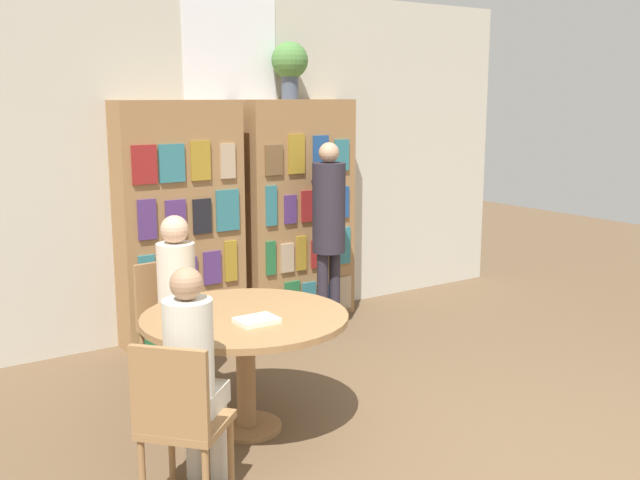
# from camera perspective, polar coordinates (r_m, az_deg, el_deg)

# --- Properties ---
(ground_plane) EXTENTS (16.00, 16.00, 0.00)m
(ground_plane) POSITION_cam_1_polar(r_m,az_deg,el_deg) (4.50, 15.86, -17.00)
(ground_plane) COLOR brown
(wall_back) EXTENTS (6.40, 0.07, 3.00)m
(wall_back) POSITION_cam_1_polar(r_m,az_deg,el_deg) (6.76, -6.78, 6.03)
(wall_back) COLOR beige
(wall_back) RESTS_ON ground_plane
(bookshelf_left) EXTENTS (1.07, 0.34, 2.04)m
(bookshelf_left) POSITION_cam_1_polar(r_m,az_deg,el_deg) (6.39, -10.58, 1.23)
(bookshelf_left) COLOR olive
(bookshelf_left) RESTS_ON ground_plane
(bookshelf_right) EXTENTS (1.07, 0.34, 2.04)m
(bookshelf_right) POSITION_cam_1_polar(r_m,az_deg,el_deg) (6.95, -1.60, 2.17)
(bookshelf_right) COLOR olive
(bookshelf_right) RESTS_ON ground_plane
(flower_vase) EXTENTS (0.33, 0.33, 0.51)m
(flower_vase) POSITION_cam_1_polar(r_m,az_deg,el_deg) (6.83, -2.32, 13.28)
(flower_vase) COLOR #475166
(flower_vase) RESTS_ON bookshelf_right
(reading_table) EXTENTS (1.28, 1.28, 0.75)m
(reading_table) POSITION_cam_1_polar(r_m,az_deg,el_deg) (4.68, -5.72, -7.03)
(reading_table) COLOR olive
(reading_table) RESTS_ON ground_plane
(chair_near_camera) EXTENTS (0.56, 0.56, 0.90)m
(chair_near_camera) POSITION_cam_1_polar(r_m,az_deg,el_deg) (3.88, -10.66, -13.13)
(chair_near_camera) COLOR olive
(chair_near_camera) RESTS_ON ground_plane
(chair_left_side) EXTENTS (0.44, 0.44, 0.90)m
(chair_left_side) POSITION_cam_1_polar(r_m,az_deg,el_deg) (5.52, -11.47, -5.81)
(chair_left_side) COLOR olive
(chair_left_side) RESTS_ON ground_plane
(seated_reader_left) EXTENTS (0.30, 0.39, 1.27)m
(seated_reader_left) POSITION_cam_1_polar(r_m,az_deg,el_deg) (5.31, -10.63, -3.98)
(seated_reader_left) COLOR beige
(seated_reader_left) RESTS_ON ground_plane
(seated_reader_right) EXTENTS (0.41, 0.40, 1.24)m
(seated_reader_right) POSITION_cam_1_polar(r_m,az_deg,el_deg) (3.96, -9.65, -9.55)
(seated_reader_right) COLOR beige
(seated_reader_right) RESTS_ON ground_plane
(librarian_standing) EXTENTS (0.29, 0.56, 1.68)m
(librarian_standing) POSITION_cam_1_polar(r_m,az_deg,el_deg) (6.53, 0.66, 1.67)
(librarian_standing) COLOR #28232D
(librarian_standing) RESTS_ON ground_plane
(open_book_on_table) EXTENTS (0.24, 0.18, 0.03)m
(open_book_on_table) POSITION_cam_1_polar(r_m,az_deg,el_deg) (4.47, -4.86, -6.12)
(open_book_on_table) COLOR silver
(open_book_on_table) RESTS_ON reading_table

